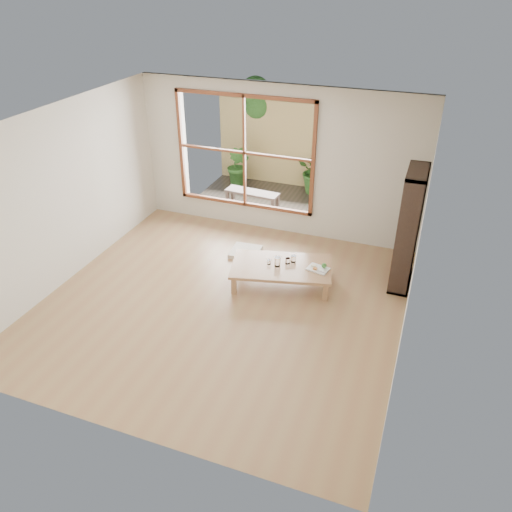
{
  "coord_description": "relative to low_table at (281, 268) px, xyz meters",
  "views": [
    {
      "loc": [
        2.49,
        -5.35,
        4.26
      ],
      "look_at": [
        0.31,
        0.53,
        0.55
      ],
      "focal_mm": 35.0,
      "sensor_mm": 36.0,
      "label": 1
    }
  ],
  "objects": [
    {
      "name": "ground",
      "position": [
        -0.64,
        -0.75,
        -0.29
      ],
      "size": [
        5.0,
        5.0,
        0.0
      ],
      "primitive_type": "plane",
      "color": "#A07D50",
      "rests_on": "ground"
    },
    {
      "name": "low_table",
      "position": [
        0.0,
        0.0,
        0.0
      ],
      "size": [
        1.64,
        1.16,
        0.33
      ],
      "rotation": [
        0.0,
        0.0,
        0.23
      ],
      "color": "#9C6B4B",
      "rests_on": "ground"
    },
    {
      "name": "floor_cushion",
      "position": [
        -0.84,
        0.66,
        -0.25
      ],
      "size": [
        0.51,
        0.51,
        0.07
      ],
      "primitive_type": "cube",
      "rotation": [
        0.0,
        0.0,
        0.07
      ],
      "color": "silver",
      "rests_on": "ground"
    },
    {
      "name": "bookshelf",
      "position": [
        1.7,
        0.7,
        0.62
      ],
      "size": [
        0.29,
        0.81,
        1.81
      ],
      "primitive_type": "cube",
      "color": "#31221B",
      "rests_on": "ground"
    },
    {
      "name": "glass_tall",
      "position": [
        -0.05,
        -0.04,
        0.12
      ],
      "size": [
        0.08,
        0.08,
        0.15
      ],
      "primitive_type": "cylinder",
      "color": "silver",
      "rests_on": "low_table"
    },
    {
      "name": "glass_mid",
      "position": [
        0.14,
        0.16,
        0.09
      ],
      "size": [
        0.08,
        0.08,
        0.11
      ],
      "primitive_type": "cylinder",
      "color": "silver",
      "rests_on": "low_table"
    },
    {
      "name": "glass_short",
      "position": [
        0.07,
        0.09,
        0.09
      ],
      "size": [
        0.07,
        0.07,
        0.09
      ],
      "primitive_type": "cylinder",
      "color": "silver",
      "rests_on": "low_table"
    },
    {
      "name": "glass_small",
      "position": [
        -0.19,
        -0.03,
        0.07
      ],
      "size": [
        0.06,
        0.06,
        0.07
      ],
      "primitive_type": "cylinder",
      "color": "silver",
      "rests_on": "low_table"
    },
    {
      "name": "food_tray",
      "position": [
        0.56,
        0.09,
        0.06
      ],
      "size": [
        0.35,
        0.28,
        0.1
      ],
      "rotation": [
        0.0,
        0.0,
        -0.22
      ],
      "color": "white",
      "rests_on": "low_table"
    },
    {
      "name": "deck",
      "position": [
        -1.24,
        2.81,
        -0.29
      ],
      "size": [
        2.8,
        2.0,
        0.05
      ],
      "primitive_type": "cube",
      "color": "#322B24",
      "rests_on": "ground"
    },
    {
      "name": "garden_bench",
      "position": [
        -1.37,
        2.38,
        0.02
      ],
      "size": [
        1.09,
        0.4,
        0.34
      ],
      "rotation": [
        0.0,
        0.0,
        -0.08
      ],
      "color": "#31221B",
      "rests_on": "deck"
    },
    {
      "name": "bamboo_fence",
      "position": [
        -1.24,
        3.81,
        0.61
      ],
      "size": [
        2.8,
        0.06,
        1.8
      ],
      "primitive_type": "cube",
      "color": "tan",
      "rests_on": "ground"
    },
    {
      "name": "shrub_right",
      "position": [
        -0.33,
        3.56,
        0.24
      ],
      "size": [
        1.11,
        1.03,
        1.01
      ],
      "primitive_type": "imported",
      "rotation": [
        0.0,
        0.0,
        0.32
      ],
      "color": "#295820",
      "rests_on": "deck"
    },
    {
      "name": "shrub_left",
      "position": [
        -2.04,
        3.32,
        0.2
      ],
      "size": [
        0.6,
        0.54,
        0.92
      ],
      "primitive_type": "imported",
      "rotation": [
        0.0,
        0.0,
        -0.29
      ],
      "color": "#295820",
      "rests_on": "deck"
    },
    {
      "name": "garden_tree",
      "position": [
        -1.91,
        4.11,
        1.34
      ],
      "size": [
        1.04,
        0.85,
        2.22
      ],
      "color": "#4C3D2D",
      "rests_on": "ground"
    }
  ]
}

